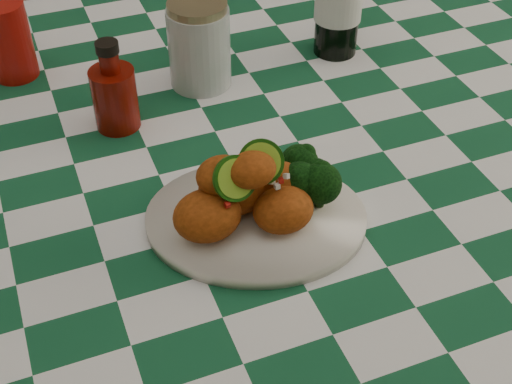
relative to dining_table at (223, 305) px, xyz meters
name	(u,v)px	position (x,y,z in m)	size (l,w,h in m)	color
dining_table	(223,305)	(0.00, 0.00, 0.00)	(1.66, 1.06, 0.79)	#124D2C
plate	(256,220)	(-0.02, -0.20, 0.40)	(0.27, 0.21, 0.02)	silver
fried_chicken_pile	(249,186)	(-0.02, -0.20, 0.46)	(0.15, 0.11, 0.10)	#A64210
broccoli_side	(312,175)	(0.06, -0.19, 0.44)	(0.08, 0.08, 0.06)	black
red_tumbler	(9,41)	(-0.25, 0.26, 0.45)	(0.07, 0.07, 0.12)	#990E08
ketchup_bottle	(113,85)	(-0.13, 0.07, 0.46)	(0.06, 0.06, 0.14)	#600C04
mason_jar	(199,44)	(0.02, 0.13, 0.46)	(0.09, 0.09, 0.14)	#B2BCBA
wooden_chair_right	(237,55)	(0.29, 0.70, 0.07)	(0.42, 0.44, 0.92)	#472814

